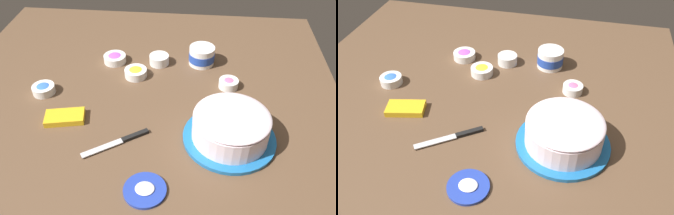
% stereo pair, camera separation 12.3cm
% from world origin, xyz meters
% --- Properties ---
extents(ground_plane, '(1.54, 1.54, 0.00)m').
position_xyz_m(ground_plane, '(0.00, 0.00, 0.00)').
color(ground_plane, brown).
extents(frosted_cake, '(0.31, 0.31, 0.12)m').
position_xyz_m(frosted_cake, '(-0.33, 0.16, 0.05)').
color(frosted_cake, '#1E6BB2').
rests_on(frosted_cake, ground_plane).
extents(frosting_tub, '(0.11, 0.11, 0.08)m').
position_xyz_m(frosting_tub, '(-0.23, -0.29, 0.04)').
color(frosting_tub, white).
rests_on(frosting_tub, ground_plane).
extents(frosting_tub_lid, '(0.13, 0.13, 0.02)m').
position_xyz_m(frosting_tub_lid, '(-0.08, 0.39, 0.01)').
color(frosting_tub_lid, '#233DAD').
rests_on(frosting_tub_lid, ground_plane).
extents(spreading_knife, '(0.20, 0.15, 0.01)m').
position_xyz_m(spreading_knife, '(0.02, 0.20, 0.01)').
color(spreading_knife, silver).
rests_on(spreading_knife, ground_plane).
extents(sprinkle_bowl_yellow, '(0.09, 0.09, 0.04)m').
position_xyz_m(sprinkle_bowl_yellow, '(0.04, -0.17, 0.02)').
color(sprinkle_bowl_yellow, white).
rests_on(sprinkle_bowl_yellow, ground_plane).
extents(sprinkle_bowl_green, '(0.08, 0.08, 0.04)m').
position_xyz_m(sprinkle_bowl_green, '(-0.05, -0.27, 0.02)').
color(sprinkle_bowl_green, white).
rests_on(sprinkle_bowl_green, ground_plane).
extents(sprinkle_bowl_rainbow, '(0.10, 0.10, 0.04)m').
position_xyz_m(sprinkle_bowl_rainbow, '(0.15, -0.27, 0.02)').
color(sprinkle_bowl_rainbow, white).
rests_on(sprinkle_bowl_rainbow, ground_plane).
extents(sprinkle_bowl_blue, '(0.09, 0.09, 0.04)m').
position_xyz_m(sprinkle_bowl_blue, '(0.38, -0.03, 0.02)').
color(sprinkle_bowl_blue, white).
rests_on(sprinkle_bowl_blue, ground_plane).
extents(sprinkle_bowl_pink, '(0.08, 0.08, 0.04)m').
position_xyz_m(sprinkle_bowl_pink, '(-0.34, -0.13, 0.02)').
color(sprinkle_bowl_pink, white).
rests_on(sprinkle_bowl_pink, ground_plane).
extents(candy_box_lower, '(0.15, 0.10, 0.02)m').
position_xyz_m(candy_box_lower, '(0.25, 0.12, 0.01)').
color(candy_box_lower, yellow).
rests_on(candy_box_lower, ground_plane).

